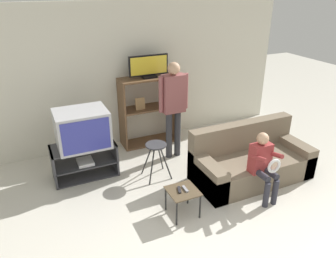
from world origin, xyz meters
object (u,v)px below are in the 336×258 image
(television_flat, at_px, (149,67))
(person_seated_child, at_px, (263,162))
(media_shelf, at_px, (149,110))
(remote_control_black, at_px, (179,190))
(snack_table, at_px, (183,194))
(remote_control_white, at_px, (185,189))
(person_standing_adult, at_px, (173,101))
(tv_stand, at_px, (85,161))
(couch, at_px, (250,161))
(television_main, at_px, (82,129))
(folding_stool, at_px, (156,151))

(television_flat, bearing_deg, person_seated_child, -71.05)
(media_shelf, distance_m, remote_control_black, 2.24)
(snack_table, height_order, person_seated_child, person_seated_child)
(remote_control_white, distance_m, person_standing_adult, 1.73)
(tv_stand, height_order, couch, couch)
(remote_control_white, xyz_separation_m, couch, (1.35, 0.38, -0.11))
(television_main, xyz_separation_m, folding_stool, (1.01, -0.51, -0.36))
(remote_control_black, relative_size, person_standing_adult, 0.08)
(tv_stand, bearing_deg, television_flat, 25.77)
(tv_stand, relative_size, television_flat, 1.36)
(tv_stand, bearing_deg, remote_control_white, -55.86)
(remote_control_white, height_order, person_standing_adult, person_standing_adult)
(media_shelf, bearing_deg, remote_control_white, -99.15)
(television_main, xyz_separation_m, person_standing_adult, (1.54, -0.00, 0.21))
(media_shelf, bearing_deg, person_standing_adult, -74.96)
(folding_stool, bearing_deg, tv_stand, 153.54)
(television_main, xyz_separation_m, snack_table, (0.97, -1.51, -0.50))
(remote_control_black, height_order, person_seated_child, person_seated_child)
(tv_stand, distance_m, media_shelf, 1.59)
(television_main, bearing_deg, snack_table, -57.46)
(media_shelf, distance_m, person_standing_adult, 0.81)
(tv_stand, distance_m, person_standing_adult, 1.75)
(media_shelf, height_order, couch, media_shelf)
(television_main, xyz_separation_m, remote_control_white, (1.00, -1.51, -0.44))
(media_shelf, bearing_deg, folding_stool, -106.32)
(folding_stool, height_order, remote_control_white, folding_stool)
(remote_control_white, relative_size, person_seated_child, 0.15)
(tv_stand, relative_size, couch, 0.54)
(tv_stand, relative_size, television_main, 1.27)
(couch, distance_m, person_standing_adult, 1.58)
(television_main, bearing_deg, tv_stand, 172.00)
(tv_stand, bearing_deg, media_shelf, 26.48)
(media_shelf, xyz_separation_m, couch, (1.00, -1.82, -0.38))
(tv_stand, bearing_deg, folding_stool, -26.46)
(couch, height_order, person_seated_child, person_seated_child)
(remote_control_black, distance_m, person_seated_child, 1.26)
(media_shelf, bearing_deg, tv_stand, -153.52)
(media_shelf, distance_m, television_flat, 0.83)
(television_main, relative_size, person_standing_adult, 0.46)
(television_main, bearing_deg, person_standing_adult, -0.14)
(media_shelf, relative_size, person_standing_adult, 0.76)
(remote_control_black, xyz_separation_m, person_standing_adult, (0.62, 1.49, 0.65))
(television_main, bearing_deg, folding_stool, -26.81)
(remote_control_black, relative_size, person_seated_child, 0.15)
(couch, bearing_deg, person_seated_child, -110.61)
(remote_control_white, bearing_deg, person_seated_child, -3.10)
(media_shelf, height_order, remote_control_white, media_shelf)
(couch, bearing_deg, television_main, 154.34)
(remote_control_white, xyz_separation_m, person_standing_adult, (0.54, 1.50, 0.65))
(tv_stand, xyz_separation_m, remote_control_white, (1.02, -1.51, 0.12))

